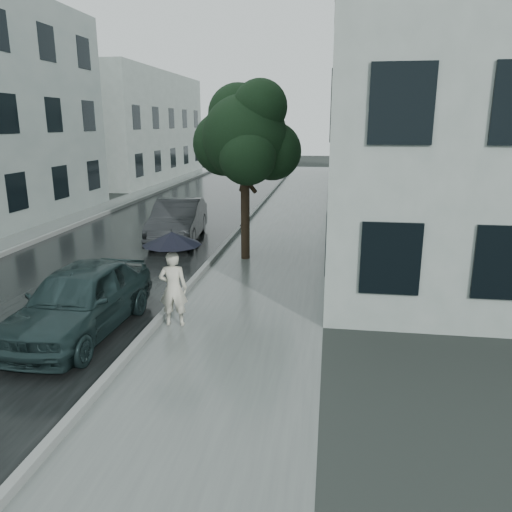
% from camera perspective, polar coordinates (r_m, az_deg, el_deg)
% --- Properties ---
extents(ground, '(120.00, 120.00, 0.00)m').
position_cam_1_polar(ground, '(9.75, -4.54, -10.94)').
color(ground, black).
rests_on(ground, ground).
extents(sidewalk, '(3.50, 60.00, 0.01)m').
position_cam_1_polar(sidewalk, '(21.05, 3.42, 3.29)').
color(sidewalk, slate).
rests_on(sidewalk, ground).
extents(kerb_near, '(0.15, 60.00, 0.15)m').
position_cam_1_polar(kerb_near, '(21.27, -1.49, 3.63)').
color(kerb_near, slate).
rests_on(kerb_near, ground).
extents(asphalt_road, '(6.85, 60.00, 0.00)m').
position_cam_1_polar(asphalt_road, '(22.15, -10.47, 3.65)').
color(asphalt_road, black).
rests_on(asphalt_road, ground).
extents(kerb_far, '(0.15, 60.00, 0.15)m').
position_cam_1_polar(kerb_far, '(23.49, -18.60, 3.94)').
color(kerb_far, slate).
rests_on(kerb_far, ground).
extents(sidewalk_far, '(1.70, 60.00, 0.01)m').
position_cam_1_polar(sidewalk_far, '(23.94, -20.57, 3.78)').
color(sidewalk_far, '#4C5451').
rests_on(sidewalk_far, ground).
extents(building_near, '(7.02, 36.00, 9.00)m').
position_cam_1_polar(building_near, '(28.25, 15.99, 14.91)').
color(building_near, '#97A59F').
rests_on(building_near, ground).
extents(building_far_b, '(7.02, 18.00, 8.00)m').
position_cam_1_polar(building_far_b, '(41.66, -14.30, 14.17)').
color(building_far_b, '#97A59F').
rests_on(building_far_b, ground).
extents(pedestrian, '(0.65, 0.47, 1.65)m').
position_cam_1_polar(pedestrian, '(10.82, -9.44, -3.68)').
color(pedestrian, beige).
rests_on(pedestrian, sidewalk).
extents(umbrella, '(1.38, 1.38, 1.18)m').
position_cam_1_polar(umbrella, '(10.54, -9.59, 2.01)').
color(umbrella, black).
rests_on(umbrella, ground).
extents(street_tree, '(3.44, 3.12, 5.53)m').
position_cam_1_polar(street_tree, '(15.74, -1.22, 13.49)').
color(street_tree, '#332619').
rests_on(street_tree, ground).
extents(lamp_post, '(0.85, 0.32, 5.54)m').
position_cam_1_polar(lamp_post, '(20.26, -1.93, 11.84)').
color(lamp_post, black).
rests_on(lamp_post, ground).
extents(car_near, '(1.85, 4.34, 1.46)m').
position_cam_1_polar(car_near, '(10.92, -19.48, -4.72)').
color(car_near, '#1A2B2C').
rests_on(car_near, ground).
extents(car_far, '(2.12, 4.73, 1.51)m').
position_cam_1_polar(car_far, '(18.74, -8.91, 4.04)').
color(car_far, black).
rests_on(car_far, ground).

